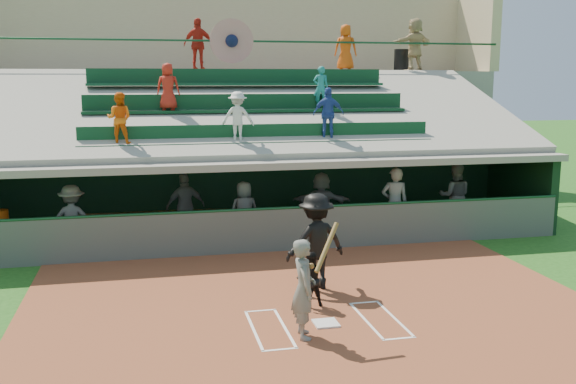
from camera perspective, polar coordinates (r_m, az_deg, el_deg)
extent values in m
plane|color=#1E5117|center=(11.67, 3.38, -11.72)|extent=(100.00, 100.00, 0.00)
cube|color=brown|center=(12.11, 2.72, -10.83)|extent=(11.00, 9.00, 0.02)
cube|color=silver|center=(11.66, 3.38, -11.56)|extent=(0.43, 0.43, 0.03)
cube|color=white|center=(11.49, -0.30, -11.94)|extent=(0.05, 1.80, 0.01)
cube|color=white|center=(11.88, 6.93, -11.26)|extent=(0.05, 1.80, 0.01)
cube|color=white|center=(11.40, -3.06, -12.15)|extent=(0.05, 1.80, 0.01)
cube|color=white|center=(12.06, 9.44, -10.99)|extent=(0.05, 1.80, 0.01)
cube|color=white|center=(12.26, -2.48, -10.50)|extent=(0.60, 0.05, 0.01)
cube|color=white|center=(12.76, 6.75, -9.73)|extent=(0.60, 0.05, 0.01)
cube|color=white|center=(10.63, -0.73, -13.83)|extent=(0.60, 0.05, 0.01)
cube|color=white|center=(11.19, 9.86, -12.71)|extent=(0.60, 0.05, 0.01)
cube|color=gray|center=(17.95, -2.54, -3.85)|extent=(16.00, 3.50, 0.04)
cube|color=gray|center=(24.19, -5.39, 5.19)|extent=(20.00, 3.00, 4.60)
cube|color=#535953|center=(16.15, -1.47, -3.48)|extent=(16.00, 0.06, 1.10)
cylinder|color=#164624|center=(16.03, -1.48, -1.49)|extent=(16.00, 0.08, 0.08)
cube|color=black|center=(19.42, -3.47, 0.46)|extent=(16.00, 0.25, 2.20)
cube|color=black|center=(20.64, 19.86, 0.45)|extent=(0.25, 3.50, 2.20)
cube|color=gray|center=(17.55, -2.60, 3.08)|extent=(16.40, 3.90, 0.18)
cube|color=gray|center=(21.12, -4.23, 1.37)|extent=(16.40, 3.50, 2.30)
cube|color=gray|center=(22.61, -4.88, 4.86)|extent=(16.40, 0.30, 4.60)
cube|color=gray|center=(19.27, -3.59, 7.42)|extent=(16.40, 6.51, 2.37)
cube|color=#0C3822|center=(16.97, -2.29, 4.37)|extent=(9.40, 0.42, 0.08)
cube|color=#0D391E|center=(17.14, -2.41, 5.30)|extent=(9.40, 0.06, 0.45)
cube|color=#0B321A|center=(18.78, -3.35, 7.20)|extent=(9.40, 0.42, 0.08)
cube|color=#0B341B|center=(18.97, -3.46, 8.01)|extent=(9.40, 0.06, 0.45)
cube|color=#0D3922|center=(20.64, -4.23, 9.53)|extent=(9.40, 0.42, 0.08)
cube|color=#0C361D|center=(20.83, -4.32, 10.25)|extent=(9.40, 0.06, 0.45)
imported|color=orange|center=(16.75, -14.77, 6.35)|extent=(0.73, 0.63, 1.30)
imported|color=silver|center=(16.91, -4.49, 6.68)|extent=(0.94, 0.68, 1.31)
imported|color=#254497|center=(17.43, 3.61, 6.96)|extent=(0.88, 0.53, 1.41)
imported|color=#AC1F13|center=(18.63, -10.62, 9.19)|extent=(0.70, 0.50, 1.32)
imported|color=#1A7576|center=(19.31, 2.94, 9.26)|extent=(0.51, 0.39, 1.25)
cylinder|color=#123B21|center=(22.65, -5.04, 13.23)|extent=(20.00, 0.07, 0.07)
cylinder|color=#A71F17|center=(22.63, -5.03, 13.23)|extent=(1.50, 0.06, 1.50)
sphere|color=#0D1536|center=(22.60, -5.02, 13.24)|extent=(0.44, 0.44, 0.44)
cube|color=tan|center=(25.66, -5.98, 14.18)|extent=(20.00, 0.40, 3.20)
cube|color=tan|center=(27.29, 16.42, 13.58)|extent=(0.40, 3.00, 3.20)
imported|color=#5A5C57|center=(10.83, 1.41, -8.57)|extent=(0.43, 0.64, 1.70)
cylinder|color=olive|center=(10.57, 3.47, -4.92)|extent=(0.56, 0.54, 0.75)
sphere|color=brown|center=(10.74, 2.09, -6.59)|extent=(0.10, 0.10, 0.10)
imported|color=black|center=(12.35, 1.93, -7.74)|extent=(0.59, 0.50, 1.07)
imported|color=black|center=(13.24, 2.50, -4.41)|extent=(1.42, 1.00, 2.00)
cube|color=olive|center=(18.96, -4.03, -2.30)|extent=(15.79, 2.77, 0.48)
cube|color=silver|center=(17.34, -24.00, -3.93)|extent=(0.97, 0.84, 0.72)
cylinder|color=#D24E0C|center=(17.24, -24.21, -2.12)|extent=(0.39, 0.39, 0.39)
imported|color=#565853|center=(16.69, -18.62, -2.32)|extent=(1.15, 0.70, 1.72)
imported|color=#5B5D58|center=(17.41, -9.10, -1.28)|extent=(1.13, 0.67, 1.81)
imported|color=#60645E|center=(17.11, -3.90, -1.72)|extent=(0.85, 0.61, 1.61)
imported|color=#62645F|center=(17.85, 2.98, -0.99)|extent=(1.70, 0.91, 1.75)
imported|color=#60625D|center=(17.44, 9.45, -1.03)|extent=(0.80, 0.61, 1.96)
imported|color=#5A5D58|center=(19.17, 14.60, -0.34)|extent=(1.11, 1.00, 1.87)
cylinder|color=black|center=(25.36, 10.04, 11.45)|extent=(0.55, 0.55, 0.83)
imported|color=#B12014|center=(22.87, -7.97, 12.87)|extent=(1.13, 0.77, 1.78)
imported|color=#CA480B|center=(23.74, 5.14, 12.66)|extent=(0.93, 0.74, 1.65)
imported|color=tan|center=(24.83, 11.19, 12.74)|extent=(1.89, 1.12, 1.95)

